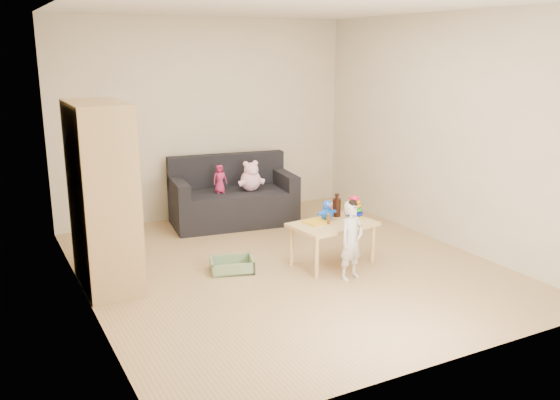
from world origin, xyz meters
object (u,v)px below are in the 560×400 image
sofa (234,207)px  play_table (332,243)px  toddler (352,242)px  wardrobe (102,196)px

sofa → play_table: bearing=-72.4°
sofa → play_table: 1.87m
toddler → wardrobe: bearing=143.0°
wardrobe → sofa: wardrobe is taller
wardrobe → play_table: bearing=-13.7°
wardrobe → play_table: wardrobe is taller
toddler → play_table: bearing=69.8°
play_table → toddler: bearing=-97.5°
wardrobe → toddler: bearing=-24.3°
play_table → sofa: bearing=100.0°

